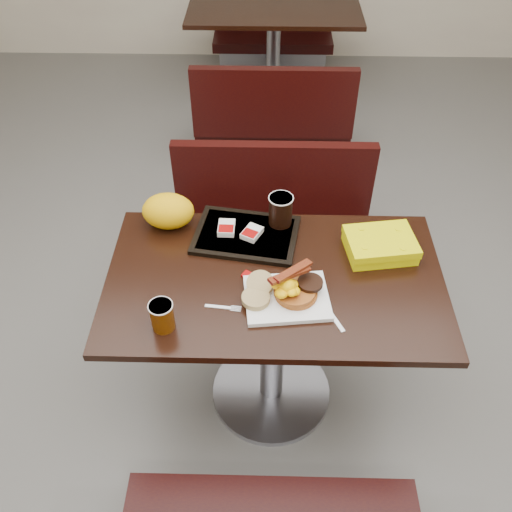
{
  "coord_description": "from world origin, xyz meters",
  "views": [
    {
      "loc": [
        -0.04,
        -1.35,
        2.16
      ],
      "look_at": [
        -0.07,
        0.04,
        0.82
      ],
      "focal_mm": 38.65,
      "sensor_mm": 36.0,
      "label": 1
    }
  ],
  "objects_px": {
    "platter": "(287,298)",
    "clamshell": "(380,245)",
    "coffee_cup_far": "(281,210)",
    "tray": "(246,235)",
    "bench_near_n": "(273,230)",
    "hashbrown_sleeve_right": "(252,233)",
    "bench_far_s": "(273,108)",
    "fork": "(218,307)",
    "table_far": "(273,59)",
    "hashbrown_sleeve_left": "(226,228)",
    "knife": "(331,313)",
    "pancake_stack": "(296,291)",
    "paper_bag": "(168,211)",
    "bench_far_n": "(273,24)",
    "table_near": "(273,342)",
    "coffee_cup_near": "(162,316)"
  },
  "relations": [
    {
      "from": "table_far",
      "to": "bench_far_s",
      "type": "relative_size",
      "value": 1.2
    },
    {
      "from": "platter",
      "to": "coffee_cup_far",
      "type": "relative_size",
      "value": 2.31
    },
    {
      "from": "platter",
      "to": "hashbrown_sleeve_right",
      "type": "xyz_separation_m",
      "value": [
        -0.13,
        0.31,
        0.02
      ]
    },
    {
      "from": "table_near",
      "to": "paper_bag",
      "type": "height_order",
      "value": "paper_bag"
    },
    {
      "from": "platter",
      "to": "clamshell",
      "type": "xyz_separation_m",
      "value": [
        0.35,
        0.24,
        0.03
      ]
    },
    {
      "from": "clamshell",
      "to": "paper_bag",
      "type": "bearing_deg",
      "value": 161.72
    },
    {
      "from": "platter",
      "to": "coffee_cup_far",
      "type": "bearing_deg",
      "value": 86.67
    },
    {
      "from": "table_far",
      "to": "hashbrown_sleeve_left",
      "type": "xyz_separation_m",
      "value": [
        -0.19,
        -2.37,
        0.4
      ]
    },
    {
      "from": "platter",
      "to": "coffee_cup_near",
      "type": "bearing_deg",
      "value": -169.06
    },
    {
      "from": "tray",
      "to": "coffee_cup_far",
      "type": "distance_m",
      "value": 0.16
    },
    {
      "from": "platter",
      "to": "pancake_stack",
      "type": "relative_size",
      "value": 1.92
    },
    {
      "from": "bench_far_n",
      "to": "paper_bag",
      "type": "height_order",
      "value": "paper_bag"
    },
    {
      "from": "table_near",
      "to": "paper_bag",
      "type": "relative_size",
      "value": 6.0
    },
    {
      "from": "coffee_cup_near",
      "to": "hashbrown_sleeve_right",
      "type": "bearing_deg",
      "value": 57.57
    },
    {
      "from": "coffee_cup_far",
      "to": "clamshell",
      "type": "relative_size",
      "value": 0.49
    },
    {
      "from": "table_near",
      "to": "knife",
      "type": "bearing_deg",
      "value": -41.27
    },
    {
      "from": "paper_bag",
      "to": "platter",
      "type": "bearing_deg",
      "value": -40.08
    },
    {
      "from": "hashbrown_sleeve_left",
      "to": "clamshell",
      "type": "height_order",
      "value": "clamshell"
    },
    {
      "from": "bench_far_n",
      "to": "coffee_cup_near",
      "type": "distance_m",
      "value": 3.57
    },
    {
      "from": "bench_far_n",
      "to": "fork",
      "type": "bearing_deg",
      "value": -93.2
    },
    {
      "from": "bench_far_s",
      "to": "clamshell",
      "type": "distance_m",
      "value": 1.85
    },
    {
      "from": "fork",
      "to": "hashbrown_sleeve_left",
      "type": "distance_m",
      "value": 0.37
    },
    {
      "from": "table_far",
      "to": "paper_bag",
      "type": "bearing_deg",
      "value": -100.02
    },
    {
      "from": "platter",
      "to": "tray",
      "type": "relative_size",
      "value": 0.73
    },
    {
      "from": "clamshell",
      "to": "paper_bag",
      "type": "distance_m",
      "value": 0.81
    },
    {
      "from": "tray",
      "to": "hashbrown_sleeve_right",
      "type": "height_order",
      "value": "hashbrown_sleeve_right"
    },
    {
      "from": "knife",
      "to": "pancake_stack",
      "type": "bearing_deg",
      "value": -145.97
    },
    {
      "from": "coffee_cup_far",
      "to": "paper_bag",
      "type": "xyz_separation_m",
      "value": [
        -0.43,
        -0.0,
        -0.01
      ]
    },
    {
      "from": "knife",
      "to": "clamshell",
      "type": "relative_size",
      "value": 0.68
    },
    {
      "from": "platter",
      "to": "knife",
      "type": "bearing_deg",
      "value": -28.74
    },
    {
      "from": "table_far",
      "to": "fork",
      "type": "distance_m",
      "value": 2.78
    },
    {
      "from": "platter",
      "to": "knife",
      "type": "distance_m",
      "value": 0.16
    },
    {
      "from": "bench_near_n",
      "to": "tray",
      "type": "xyz_separation_m",
      "value": [
        -0.11,
        -0.49,
        0.4
      ]
    },
    {
      "from": "bench_far_n",
      "to": "pancake_stack",
      "type": "relative_size",
      "value": 6.79
    },
    {
      "from": "bench_far_n",
      "to": "clamshell",
      "type": "height_order",
      "value": "clamshell"
    },
    {
      "from": "bench_near_n",
      "to": "hashbrown_sleeve_right",
      "type": "height_order",
      "value": "hashbrown_sleeve_right"
    },
    {
      "from": "bench_near_n",
      "to": "bench_far_s",
      "type": "distance_m",
      "value": 1.2
    },
    {
      "from": "coffee_cup_far",
      "to": "bench_far_n",
      "type": "bearing_deg",
      "value": 90.38
    },
    {
      "from": "bench_far_s",
      "to": "hashbrown_sleeve_right",
      "type": "distance_m",
      "value": 1.75
    },
    {
      "from": "coffee_cup_near",
      "to": "knife",
      "type": "distance_m",
      "value": 0.55
    },
    {
      "from": "fork",
      "to": "coffee_cup_far",
      "type": "xyz_separation_m",
      "value": [
        0.21,
        0.42,
        0.08
      ]
    },
    {
      "from": "platter",
      "to": "coffee_cup_far",
      "type": "height_order",
      "value": "coffee_cup_far"
    },
    {
      "from": "bench_near_n",
      "to": "bench_far_n",
      "type": "relative_size",
      "value": 1.0
    },
    {
      "from": "knife",
      "to": "coffee_cup_far",
      "type": "relative_size",
      "value": 1.38
    },
    {
      "from": "bench_far_n",
      "to": "coffee_cup_far",
      "type": "height_order",
      "value": "coffee_cup_far"
    },
    {
      "from": "bench_near_n",
      "to": "pancake_stack",
      "type": "bearing_deg",
      "value": -84.89
    },
    {
      "from": "bench_far_s",
      "to": "platter",
      "type": "distance_m",
      "value": 2.04
    },
    {
      "from": "paper_bag",
      "to": "coffee_cup_near",
      "type": "bearing_deg",
      "value": -84.52
    },
    {
      "from": "platter",
      "to": "coffee_cup_far",
      "type": "xyz_separation_m",
      "value": [
        -0.02,
        0.38,
        0.07
      ]
    },
    {
      "from": "paper_bag",
      "to": "bench_far_s",
      "type": "bearing_deg",
      "value": 75.81
    }
  ]
}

